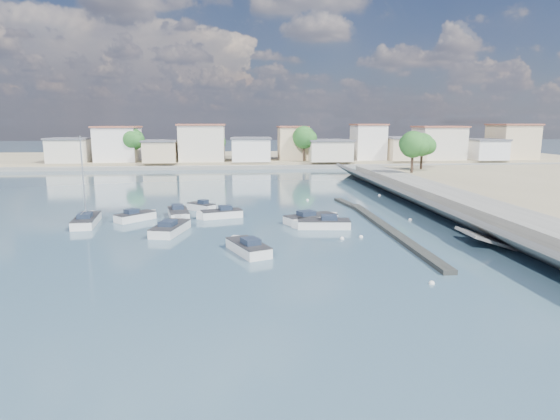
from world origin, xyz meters
name	(u,v)px	position (x,y,z in m)	size (l,w,h in m)	color
ground	(284,188)	(0.00, 40.00, 0.00)	(400.00, 400.00, 0.00)	#283E51
seawall_walkway	(489,214)	(18.50, 13.00, 0.90)	(5.00, 90.00, 1.80)	slate
breakwater	(379,223)	(6.90, 12.69, 0.17)	(2.00, 31.02, 0.35)	black
far_shore_land	(264,158)	(0.00, 92.00, 0.70)	(160.00, 40.00, 1.40)	gray
far_shore_quay	(270,167)	(0.00, 71.00, 0.40)	(160.00, 2.50, 0.80)	slate
far_town	(314,145)	(10.71, 76.92, 4.93)	(113.01, 12.80, 8.35)	beige
shore_trees	(309,141)	(8.34, 68.11, 6.22)	(74.56, 38.32, 7.92)	#38281E
motorboat_a	(247,247)	(-6.48, 4.03, 0.38)	(3.64, 5.41, 1.48)	silver
motorboat_b	(137,217)	(-17.67, 17.34, 0.38)	(4.08, 4.10, 1.48)	silver
motorboat_c	(321,224)	(0.87, 11.95, 0.38)	(5.71, 2.44, 1.48)	silver
motorboat_d	(219,214)	(-9.14, 17.87, 0.38)	(4.95, 2.89, 1.48)	silver
motorboat_e	(172,228)	(-13.33, 11.45, 0.38)	(3.37, 6.06, 1.48)	silver
motorboat_f	(200,207)	(-11.52, 22.46, 0.38)	(3.47, 3.33, 1.48)	silver
motorboat_g	(179,214)	(-13.51, 18.33, 0.38)	(2.95, 5.73, 1.48)	silver
motorboat_h	(313,219)	(0.51, 14.51, 0.38)	(5.92, 4.13, 1.48)	silver
sailboat	(87,220)	(-22.32, 15.88, 0.41)	(2.75, 6.67, 9.00)	silver
mooring_buoys	(367,222)	(6.01, 14.04, 0.05)	(11.05, 36.07, 0.38)	white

